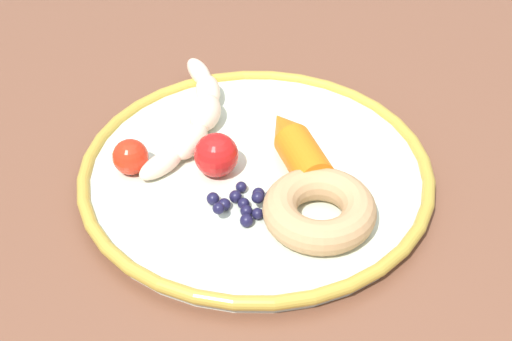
% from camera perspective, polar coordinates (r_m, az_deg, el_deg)
% --- Properties ---
extents(dining_table, '(1.07, 0.90, 0.75)m').
position_cam_1_polar(dining_table, '(0.80, 0.62, -3.40)').
color(dining_table, brown).
rests_on(dining_table, ground_plane).
extents(plate, '(0.32, 0.32, 0.02)m').
position_cam_1_polar(plate, '(0.70, -0.00, -0.18)').
color(plate, silver).
rests_on(plate, dining_table).
extents(banana, '(0.18, 0.11, 0.03)m').
position_cam_1_polar(banana, '(0.75, -4.47, 4.23)').
color(banana, beige).
rests_on(banana, plate).
extents(carrot_orange, '(0.10, 0.04, 0.04)m').
position_cam_1_polar(carrot_orange, '(0.70, 2.99, 1.85)').
color(carrot_orange, orange).
rests_on(carrot_orange, plate).
extents(donut, '(0.13, 0.13, 0.03)m').
position_cam_1_polar(donut, '(0.64, 4.75, -2.94)').
color(donut, tan).
rests_on(donut, plate).
extents(blueberry_pile, '(0.05, 0.06, 0.02)m').
position_cam_1_polar(blueberry_pile, '(0.65, -0.79, -2.46)').
color(blueberry_pile, '#191638').
rests_on(blueberry_pile, plate).
extents(tomato_near, '(0.03, 0.03, 0.03)m').
position_cam_1_polar(tomato_near, '(0.70, -9.34, 1.01)').
color(tomato_near, red).
rests_on(tomato_near, plate).
extents(tomato_mid, '(0.04, 0.04, 0.04)m').
position_cam_1_polar(tomato_mid, '(0.68, -2.98, 1.17)').
color(tomato_mid, red).
rests_on(tomato_mid, plate).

